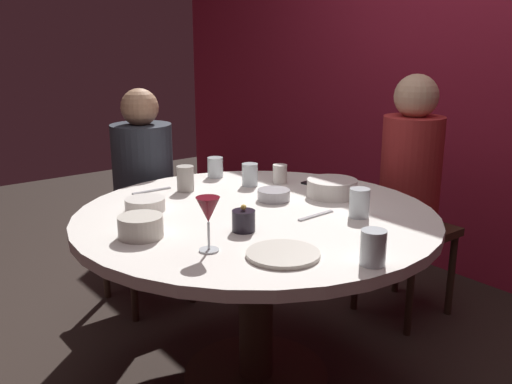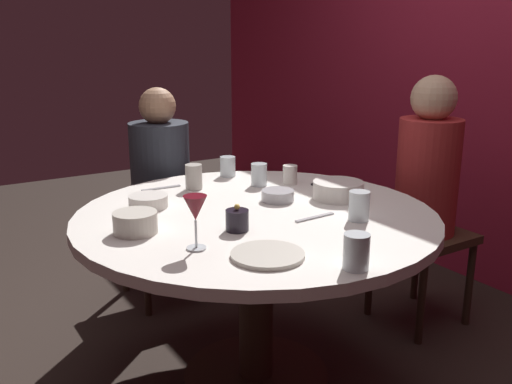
# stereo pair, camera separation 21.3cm
# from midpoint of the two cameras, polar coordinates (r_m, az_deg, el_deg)

# --- Properties ---
(ground_plane) EXTENTS (8.00, 8.00, 0.00)m
(ground_plane) POSITION_cam_midpoint_polar(r_m,az_deg,el_deg) (2.47, -2.60, -18.50)
(ground_plane) COLOR #2D231E
(back_wall) EXTENTS (6.00, 0.10, 2.60)m
(back_wall) POSITION_cam_midpoint_polar(r_m,az_deg,el_deg) (3.31, 21.93, 13.00)
(back_wall) COLOR maroon
(back_wall) RESTS_ON ground
(dining_table) EXTENTS (1.39, 1.39, 0.73)m
(dining_table) POSITION_cam_midpoint_polar(r_m,az_deg,el_deg) (2.20, -2.78, -5.64)
(dining_table) COLOR white
(dining_table) RESTS_ON ground
(seated_diner_left) EXTENTS (0.40, 0.40, 1.14)m
(seated_diner_left) POSITION_cam_midpoint_polar(r_m,az_deg,el_deg) (2.94, -13.49, 1.79)
(seated_diner_left) COLOR #3F2D1E
(seated_diner_left) RESTS_ON ground
(seated_diner_back) EXTENTS (0.40, 0.40, 1.22)m
(seated_diner_back) POSITION_cam_midpoint_polar(r_m,az_deg,el_deg) (2.80, 13.44, 2.02)
(seated_diner_back) COLOR #3F2D1E
(seated_diner_back) RESTS_ON ground
(candle_holder) EXTENTS (0.08, 0.08, 0.10)m
(candle_holder) POSITION_cam_midpoint_polar(r_m,az_deg,el_deg) (1.93, -4.43, -2.98)
(candle_holder) COLOR black
(candle_holder) RESTS_ON dining_table
(wine_glass) EXTENTS (0.08, 0.08, 0.18)m
(wine_glass) POSITION_cam_midpoint_polar(r_m,az_deg,el_deg) (1.74, -8.42, -2.10)
(wine_glass) COLOR silver
(wine_glass) RESTS_ON dining_table
(dinner_plate) EXTENTS (0.23, 0.23, 0.01)m
(dinner_plate) POSITION_cam_midpoint_polar(r_m,az_deg,el_deg) (1.72, -0.78, -6.43)
(dinner_plate) COLOR beige
(dinner_plate) RESTS_ON dining_table
(cell_phone) EXTENTS (0.09, 0.15, 0.01)m
(cell_phone) POSITION_cam_midpoint_polar(r_m,az_deg,el_deg) (2.59, 3.86, 1.04)
(cell_phone) COLOR black
(cell_phone) RESTS_ON dining_table
(bowl_serving_large) EXTENTS (0.13, 0.13, 0.05)m
(bowl_serving_large) POSITION_cam_midpoint_polar(r_m,az_deg,el_deg) (2.30, -0.82, -0.34)
(bowl_serving_large) COLOR #B7B7BC
(bowl_serving_large) RESTS_ON dining_table
(bowl_salad_center) EXTENTS (0.15, 0.15, 0.07)m
(bowl_salad_center) POSITION_cam_midpoint_polar(r_m,az_deg,el_deg) (1.93, -14.82, -3.48)
(bowl_salad_center) COLOR beige
(bowl_salad_center) RESTS_ON dining_table
(bowl_small_white) EXTENTS (0.15, 0.15, 0.05)m
(bowl_small_white) POSITION_cam_midpoint_polar(r_m,az_deg,el_deg) (2.22, -13.97, -1.29)
(bowl_small_white) COLOR silver
(bowl_small_white) RESTS_ON dining_table
(bowl_sauce_side) EXTENTS (0.21, 0.21, 0.07)m
(bowl_sauce_side) POSITION_cam_midpoint_polar(r_m,az_deg,el_deg) (2.36, 5.22, 0.39)
(bowl_sauce_side) COLOR silver
(bowl_sauce_side) RESTS_ON dining_table
(cup_near_candle) EXTENTS (0.07, 0.07, 0.10)m
(cup_near_candle) POSITION_cam_midpoint_polar(r_m,az_deg,el_deg) (2.70, -6.45, 2.50)
(cup_near_candle) COLOR silver
(cup_near_candle) RESTS_ON dining_table
(cup_by_left_diner) EXTENTS (0.07, 0.07, 0.10)m
(cup_by_left_diner) POSITION_cam_midpoint_polar(r_m,az_deg,el_deg) (2.52, -3.04, 1.75)
(cup_by_left_diner) COLOR silver
(cup_by_left_diner) RESTS_ON dining_table
(cup_by_right_diner) EXTENTS (0.07, 0.07, 0.09)m
(cup_by_right_diner) POSITION_cam_midpoint_polar(r_m,az_deg,el_deg) (2.57, 0.09, 1.84)
(cup_by_right_diner) COLOR silver
(cup_by_right_diner) RESTS_ON dining_table
(cup_center_front) EXTENTS (0.08, 0.08, 0.11)m
(cup_center_front) POSITION_cam_midpoint_polar(r_m,az_deg,el_deg) (2.09, 7.68, -1.15)
(cup_center_front) COLOR silver
(cup_center_front) RESTS_ON dining_table
(cup_far_edge) EXTENTS (0.07, 0.07, 0.11)m
(cup_far_edge) POSITION_cam_midpoint_polar(r_m,az_deg,el_deg) (2.46, -9.70, 1.33)
(cup_far_edge) COLOR #B2ADA3
(cup_far_edge) RESTS_ON dining_table
(cup_beside_wine) EXTENTS (0.08, 0.08, 0.11)m
(cup_beside_wine) POSITION_cam_midpoint_polar(r_m,az_deg,el_deg) (1.66, 8.31, -5.70)
(cup_beside_wine) COLOR silver
(cup_beside_wine) RESTS_ON dining_table
(fork_near_plate) EXTENTS (0.03, 0.18, 0.01)m
(fork_near_plate) POSITION_cam_midpoint_polar(r_m,az_deg,el_deg) (2.10, 3.28, -2.45)
(fork_near_plate) COLOR #B7B7BC
(fork_near_plate) RESTS_ON dining_table
(knife_near_plate) EXTENTS (0.02, 0.18, 0.01)m
(knife_near_plate) POSITION_cam_midpoint_polar(r_m,az_deg,el_deg) (2.50, -13.01, 0.09)
(knife_near_plate) COLOR #B7B7BC
(knife_near_plate) RESTS_ON dining_table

